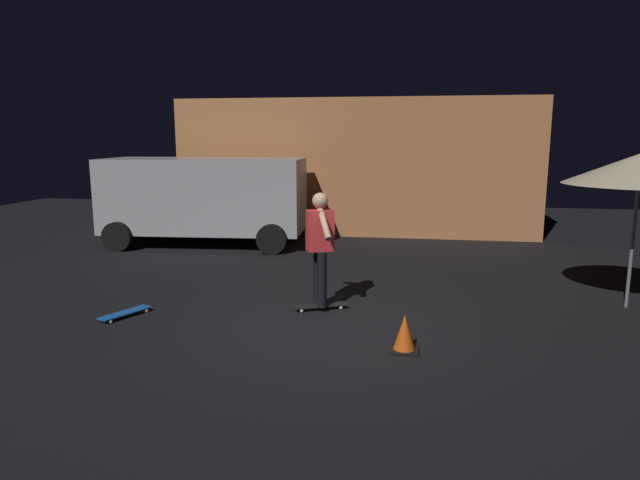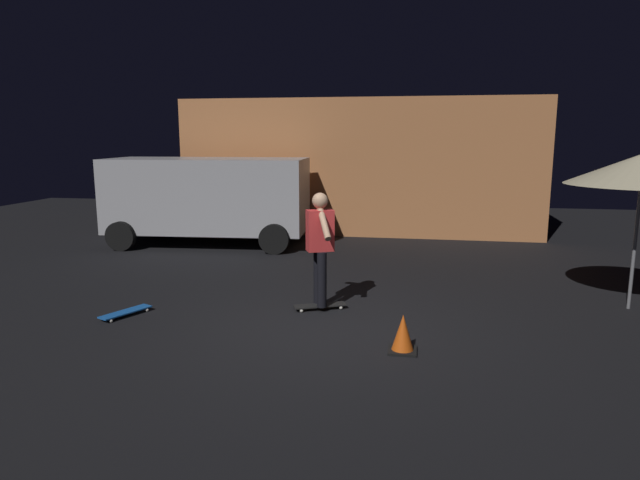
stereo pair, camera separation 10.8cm
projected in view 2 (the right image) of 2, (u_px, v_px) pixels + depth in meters
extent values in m
plane|color=black|center=(326.00, 329.00, 7.43)|extent=(28.00, 28.00, 0.00)
cube|color=#C67A47|center=(363.00, 165.00, 15.77)|extent=(9.32, 3.78, 3.49)
cube|color=#B2B2B7|center=(208.00, 195.00, 13.15)|extent=(4.72, 2.21, 1.70)
cube|color=black|center=(115.00, 179.00, 13.32)|extent=(0.18, 1.75, 0.64)
cylinder|color=black|center=(121.00, 236.00, 12.52)|extent=(0.67, 0.27, 0.66)
cylinder|color=black|center=(156.00, 223.00, 14.45)|extent=(0.67, 0.27, 0.66)
cylinder|color=black|center=(274.00, 239.00, 12.16)|extent=(0.67, 0.27, 0.66)
cylinder|color=black|center=(289.00, 225.00, 14.10)|extent=(0.67, 0.27, 0.66)
cylinder|color=slate|center=(636.00, 236.00, 8.13)|extent=(0.05, 0.05, 2.20)
cube|color=black|center=(320.00, 305.00, 8.27)|extent=(0.79, 0.50, 0.02)
sphere|color=silver|center=(338.00, 304.00, 8.43)|extent=(0.05, 0.05, 0.05)
sphere|color=silver|center=(341.00, 308.00, 8.27)|extent=(0.05, 0.05, 0.05)
sphere|color=silver|center=(299.00, 307.00, 8.29)|extent=(0.05, 0.05, 0.05)
sphere|color=silver|center=(302.00, 311.00, 8.13)|extent=(0.05, 0.05, 0.05)
cube|color=#1959B2|center=(126.00, 312.00, 7.97)|extent=(0.52, 0.79, 0.02)
sphere|color=silver|center=(140.00, 308.00, 8.26)|extent=(0.05, 0.05, 0.05)
sphere|color=silver|center=(147.00, 310.00, 8.16)|extent=(0.05, 0.05, 0.05)
sphere|color=silver|center=(104.00, 319.00, 7.78)|extent=(0.05, 0.05, 0.05)
sphere|color=silver|center=(111.00, 321.00, 7.68)|extent=(0.05, 0.05, 0.05)
cylinder|color=black|center=(318.00, 276.00, 8.30)|extent=(0.14, 0.14, 0.82)
cylinder|color=black|center=(322.00, 280.00, 8.09)|extent=(0.14, 0.14, 0.82)
cube|color=red|center=(320.00, 231.00, 8.07)|extent=(0.44, 0.36, 0.60)
sphere|color=tan|center=(320.00, 201.00, 7.99)|extent=(0.23, 0.23, 0.23)
cylinder|color=tan|center=(316.00, 218.00, 8.25)|extent=(0.30, 0.53, 0.46)
cylinder|color=tan|center=(324.00, 223.00, 7.83)|extent=(0.30, 0.53, 0.46)
cube|color=black|center=(402.00, 350.00, 6.65)|extent=(0.34, 0.34, 0.03)
cone|color=#EA5914|center=(403.00, 333.00, 6.61)|extent=(0.28, 0.28, 0.46)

